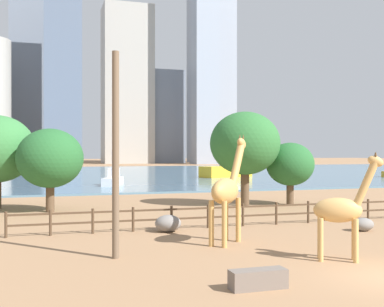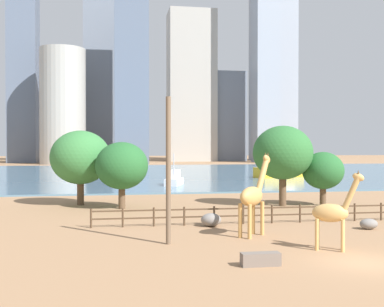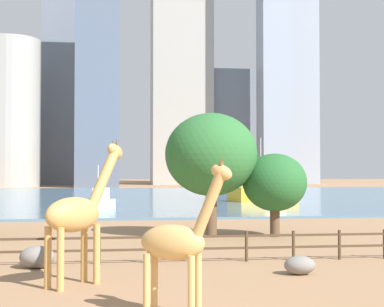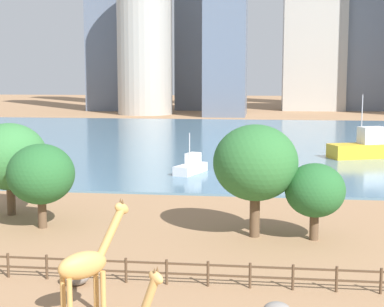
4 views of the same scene
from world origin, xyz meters
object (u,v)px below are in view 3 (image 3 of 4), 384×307
at_px(giraffe_tall, 178,242).
at_px(boat_sailboat, 99,202).
at_px(tree_center_broad, 211,155).
at_px(tree_right_tall, 275,183).
at_px(boulder_near_fence, 300,265).
at_px(boat_ferry, 265,190).
at_px(giraffe_companion, 78,214).
at_px(boulder_by_pole, 37,257).

bearing_deg(giraffe_tall, boat_sailboat, 122.57).
bearing_deg(tree_center_broad, giraffe_tall, -102.21).
bearing_deg(tree_right_tall, giraffe_tall, -113.12).
xyz_separation_m(boulder_near_fence, boat_sailboat, (-8.37, 36.03, 0.57)).
relative_size(giraffe_tall, boat_ferry, 0.46).
bearing_deg(giraffe_companion, boulder_by_pole, 70.50).
distance_m(boulder_near_fence, boat_ferry, 51.77).
bearing_deg(giraffe_tall, tree_center_broad, 106.13).
distance_m(giraffe_companion, boat_ferry, 55.21).
bearing_deg(boulder_by_pole, giraffe_companion, -64.60).
bearing_deg(boat_sailboat, tree_right_tall, 44.81).
bearing_deg(boulder_near_fence, tree_center_broad, 95.44).
xyz_separation_m(giraffe_tall, boat_sailboat, (-3.10, 41.76, -1.06)).
distance_m(giraffe_tall, boat_ferry, 58.66).
height_order(giraffe_companion, boat_ferry, boat_ferry).
xyz_separation_m(giraffe_tall, boulder_by_pole, (-4.77, 8.54, -1.54)).
bearing_deg(boat_ferry, giraffe_companion, 47.62).
xyz_separation_m(tree_center_broad, boat_ferry, (13.13, 37.43, -3.37)).
xyz_separation_m(giraffe_tall, giraffe_companion, (-2.94, 4.68, 0.45)).
xyz_separation_m(giraffe_companion, tree_right_tall, (10.79, 13.70, 0.79)).
height_order(boulder_near_fence, boat_sailboat, boat_sailboat).
bearing_deg(boulder_by_pole, tree_right_tall, 37.95).
height_order(giraffe_companion, boulder_by_pole, giraffe_companion).
distance_m(boulder_near_fence, boulder_by_pole, 10.43).
relative_size(tree_center_broad, tree_right_tall, 1.49).
bearing_deg(tree_right_tall, boulder_near_fence, -101.51).
height_order(giraffe_tall, giraffe_companion, giraffe_companion).
bearing_deg(tree_right_tall, boat_ferry, 76.12).
height_order(boulder_by_pole, boat_ferry, boat_ferry).
distance_m(giraffe_companion, boulder_near_fence, 8.54).
xyz_separation_m(boulder_by_pole, boat_sailboat, (1.68, 33.22, 0.48)).
relative_size(giraffe_companion, boulder_by_pole, 3.66).
height_order(boulder_near_fence, tree_right_tall, tree_right_tall).
xyz_separation_m(giraffe_tall, boat_ferry, (17.17, 56.09, -0.47)).
bearing_deg(boulder_by_pole, tree_center_broad, 48.97).
bearing_deg(boulder_near_fence, boulder_by_pole, 164.34).
height_order(giraffe_companion, tree_right_tall, giraffe_companion).
distance_m(boulder_by_pole, boat_sailboat, 33.26).
height_order(boat_ferry, boat_sailboat, boat_ferry).
distance_m(tree_center_broad, tree_right_tall, 4.17).
xyz_separation_m(tree_center_broad, boat_sailboat, (-7.13, 23.10, -3.96)).
relative_size(giraffe_tall, tree_right_tall, 0.85).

